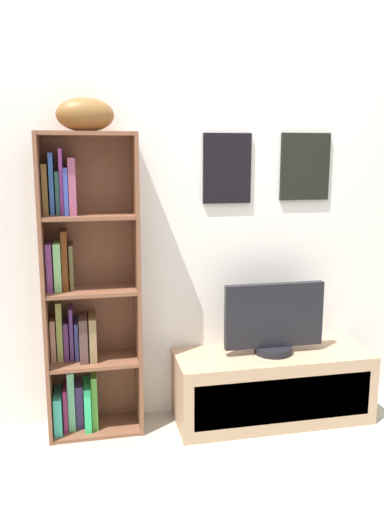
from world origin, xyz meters
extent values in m
cube|color=white|center=(0.00, 1.13, 1.24)|extent=(4.80, 0.06, 2.48)
cube|color=black|center=(0.22, 1.09, 1.46)|extent=(0.28, 0.02, 0.40)
cube|color=#CABA91|center=(0.22, 1.09, 1.46)|extent=(0.23, 0.01, 0.35)
cube|color=black|center=(0.69, 1.09, 1.47)|extent=(0.30, 0.02, 0.39)
cube|color=#91ADBE|center=(0.69, 1.09, 1.47)|extent=(0.25, 0.01, 0.34)
cube|color=brown|center=(-0.81, 0.97, 0.83)|extent=(0.02, 0.26, 1.65)
cube|color=brown|center=(-0.32, 0.97, 0.83)|extent=(0.02, 0.26, 1.65)
cube|color=brown|center=(-0.57, 1.10, 0.83)|extent=(0.51, 0.01, 1.65)
cube|color=brown|center=(-0.57, 0.97, 0.01)|extent=(0.47, 0.25, 0.02)
cube|color=brown|center=(-0.57, 0.97, 0.41)|extent=(0.47, 0.25, 0.02)
cube|color=brown|center=(-0.57, 0.97, 0.82)|extent=(0.47, 0.25, 0.02)
cube|color=brown|center=(-0.57, 0.97, 1.22)|extent=(0.47, 0.25, 0.02)
cube|color=brown|center=(-0.57, 0.97, 1.64)|extent=(0.47, 0.25, 0.02)
cube|color=#3CB99D|center=(-0.78, 0.98, 0.13)|extent=(0.04, 0.21, 0.21)
cube|color=#7B1E4D|center=(-0.74, 1.00, 0.14)|extent=(0.02, 0.18, 0.25)
cube|color=#65B984|center=(-0.70, 1.01, 0.19)|extent=(0.04, 0.16, 0.34)
cube|color=#503579|center=(-0.66, 1.02, 0.14)|extent=(0.04, 0.14, 0.25)
cube|color=#2EC26F|center=(-0.62, 0.99, 0.15)|extent=(0.04, 0.20, 0.26)
cube|color=#4A9333|center=(-0.58, 1.00, 0.18)|extent=(0.03, 0.18, 0.31)
cube|color=#9E6C54|center=(-0.79, 1.02, 0.54)|extent=(0.03, 0.14, 0.24)
cube|color=olive|center=(-0.75, 1.02, 0.59)|extent=(0.03, 0.14, 0.33)
cube|color=#4F2553|center=(-0.72, 1.02, 0.53)|extent=(0.03, 0.14, 0.21)
cube|color=#542E6E|center=(-0.69, 1.02, 0.57)|extent=(0.02, 0.13, 0.29)
cube|color=#3E4492|center=(-0.66, 1.02, 0.53)|extent=(0.02, 0.15, 0.21)
cube|color=#4F3430|center=(-0.62, 0.99, 0.55)|extent=(0.04, 0.19, 0.25)
cube|color=olive|center=(-0.57, 0.99, 0.55)|extent=(0.04, 0.19, 0.25)
cube|color=#703474|center=(-0.78, 1.00, 0.95)|extent=(0.03, 0.18, 0.26)
cube|color=#7FC673|center=(-0.74, 1.00, 0.95)|extent=(0.04, 0.17, 0.26)
cube|color=#5A2A0E|center=(-0.70, 1.01, 0.99)|extent=(0.03, 0.17, 0.32)
cube|color=brown|center=(-0.67, 1.01, 0.95)|extent=(0.02, 0.15, 0.24)
cube|color=brown|center=(-0.79, 1.01, 1.36)|extent=(0.03, 0.17, 0.26)
cube|color=#3662B8|center=(-0.75, 1.02, 1.39)|extent=(0.02, 0.14, 0.32)
cube|color=#2F5F51|center=(-0.72, 1.02, 1.34)|extent=(0.02, 0.15, 0.22)
cube|color=#BC4CBB|center=(-0.70, 1.02, 1.40)|extent=(0.02, 0.14, 0.34)
cube|color=#324097|center=(-0.68, 0.99, 1.35)|extent=(0.02, 0.20, 0.24)
cube|color=#964566|center=(-0.65, 0.99, 1.38)|extent=(0.04, 0.20, 0.29)
ellipsoid|color=brown|center=(-0.57, 0.97, 1.74)|extent=(0.31, 0.20, 0.17)
cube|color=tan|center=(0.45, 0.90, 0.20)|extent=(1.14, 0.41, 0.41)
cube|color=#836850|center=(0.45, 0.70, 0.20)|extent=(1.02, 0.01, 0.26)
cylinder|color=black|center=(0.45, 0.90, 0.43)|extent=(0.22, 0.22, 0.04)
cube|color=black|center=(0.45, 0.90, 0.63)|extent=(0.58, 0.04, 0.37)
cube|color=white|center=(0.45, 0.88, 0.63)|extent=(0.54, 0.01, 0.33)
camera|label=1|loc=(-0.59, -1.81, 1.53)|focal=36.48mm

